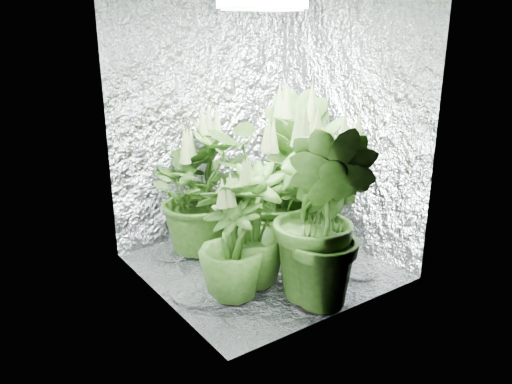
{
  "coord_description": "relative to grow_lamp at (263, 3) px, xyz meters",
  "views": [
    {
      "loc": [
        -1.97,
        -2.7,
        1.66
      ],
      "look_at": [
        -0.05,
        0.0,
        0.59
      ],
      "focal_mm": 35.0,
      "sensor_mm": 36.0,
      "label": 1
    }
  ],
  "objects": [
    {
      "name": "ground",
      "position": [
        0.0,
        0.0,
        -1.83
      ],
      "size": [
        1.6,
        1.6,
        0.0
      ],
      "primitive_type": "plane",
      "color": "white",
      "rests_on": "ground"
    },
    {
      "name": "walls",
      "position": [
        0.0,
        0.0,
        -0.83
      ],
      "size": [
        1.62,
        1.62,
        2.0
      ],
      "color": "white",
      "rests_on": "ground"
    },
    {
      "name": "grow_lamp",
      "position": [
        0.0,
        0.0,
        0.0
      ],
      "size": [
        0.5,
        0.3,
        0.22
      ],
      "color": "gray",
      "rests_on": "ceiling"
    },
    {
      "name": "plant_a",
      "position": [
        -0.23,
        0.5,
        -1.36
      ],
      "size": [
        0.82,
        0.82,
        0.99
      ],
      "rotation": [
        0.0,
        0.0,
        0.02
      ],
      "color": "black",
      "rests_on": "ground"
    },
    {
      "name": "plant_b",
      "position": [
        -0.06,
        0.64,
        -1.31
      ],
      "size": [
        0.75,
        0.75,
        1.12
      ],
      "rotation": [
        0.0,
        0.0,
        0.99
      ],
      "color": "black",
      "rests_on": "ground"
    },
    {
      "name": "plant_c",
      "position": [
        0.48,
        0.15,
        -1.22
      ],
      "size": [
        0.83,
        0.83,
        1.31
      ],
      "rotation": [
        0.0,
        0.0,
        1.88
      ],
      "color": "black",
      "rests_on": "ground"
    },
    {
      "name": "plant_d",
      "position": [
        -0.42,
        -0.26,
        -1.43
      ],
      "size": [
        0.54,
        0.54,
        0.87
      ],
      "rotation": [
        0.0,
        0.0,
        2.88
      ],
      "color": "black",
      "rests_on": "ground"
    },
    {
      "name": "plant_e",
      "position": [
        0.16,
        0.09,
        -1.33
      ],
      "size": [
        0.95,
        0.95,
        1.05
      ],
      "rotation": [
        0.0,
        0.0,
        3.25
      ],
      "color": "black",
      "rests_on": "ground"
    },
    {
      "name": "plant_f",
      "position": [
        0.09,
        -0.41,
        -1.25
      ],
      "size": [
        0.83,
        0.83,
        1.24
      ],
      "rotation": [
        0.0,
        0.0,
        4.15
      ],
      "color": "black",
      "rests_on": "ground"
    },
    {
      "name": "plant_g",
      "position": [
        -0.01,
        -0.64,
        -1.25
      ],
      "size": [
        0.8,
        0.8,
        1.25
      ],
      "rotation": [
        0.0,
        0.0,
        5.04
      ],
      "color": "black",
      "rests_on": "ground"
    },
    {
      "name": "plant_h",
      "position": [
        -0.2,
        -0.19,
        -1.42
      ],
      "size": [
        0.64,
        0.64,
        0.89
      ],
      "rotation": [
        0.0,
        0.0,
        5.42
      ],
      "color": "black",
      "rests_on": "ground"
    },
    {
      "name": "circulation_fan",
      "position": [
        0.59,
        0.31,
        -1.67
      ],
      "size": [
        0.2,
        0.3,
        0.37
      ],
      "rotation": [
        0.0,
        0.0,
        0.41
      ],
      "color": "black",
      "rests_on": "ground"
    },
    {
      "name": "plant_label",
      "position": [
        0.05,
        -0.67,
        -1.53
      ],
      "size": [
        0.05,
        0.04,
        0.08
      ],
      "primitive_type": "cube",
      "rotation": [
        -0.21,
        0.0,
        0.55
      ],
      "color": "white",
      "rests_on": "plant_g"
    }
  ]
}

